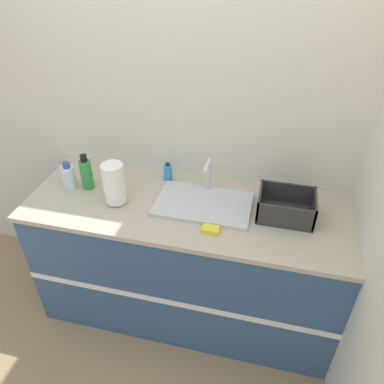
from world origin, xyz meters
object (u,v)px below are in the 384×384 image
(bottle_green, at_px, (87,174))
(paper_towel_roll, at_px, (114,184))
(sink, at_px, (204,202))
(dish_rack, at_px, (286,208))
(bottle_clear, at_px, (69,177))
(soap_dispenser, at_px, (168,173))

(bottle_green, bearing_deg, paper_towel_roll, -23.30)
(sink, relative_size, dish_rack, 1.79)
(paper_towel_roll, distance_m, bottle_green, 0.24)
(paper_towel_roll, bearing_deg, bottle_clear, 168.27)
(paper_towel_roll, relative_size, dish_rack, 0.82)
(bottle_green, relative_size, soap_dispenser, 1.84)
(paper_towel_roll, height_order, dish_rack, paper_towel_roll)
(dish_rack, relative_size, bottle_clear, 1.73)
(dish_rack, bearing_deg, paper_towel_roll, -173.78)
(paper_towel_roll, bearing_deg, sink, 10.39)
(paper_towel_roll, xyz_separation_m, soap_dispenser, (0.22, 0.29, -0.07))
(sink, bearing_deg, soap_dispenser, 143.72)
(dish_rack, bearing_deg, bottle_green, -179.61)
(paper_towel_roll, height_order, soap_dispenser, paper_towel_roll)
(sink, distance_m, bottle_clear, 0.82)
(sink, xyz_separation_m, soap_dispenser, (-0.27, 0.20, 0.04))
(sink, relative_size, bottle_green, 2.40)
(bottle_green, bearing_deg, soap_dispenser, 23.41)
(sink, xyz_separation_m, paper_towel_roll, (-0.49, -0.09, 0.11))
(bottle_clear, relative_size, bottle_green, 0.77)
(bottle_clear, height_order, bottle_green, bottle_green)
(paper_towel_roll, height_order, bottle_green, paper_towel_roll)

